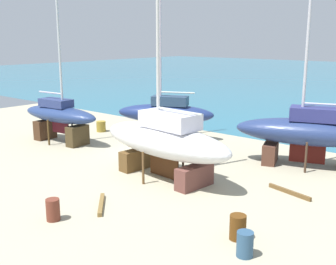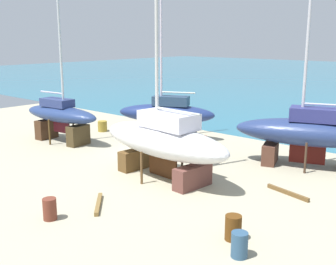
{
  "view_description": "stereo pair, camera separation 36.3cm",
  "coord_description": "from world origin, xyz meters",
  "px_view_note": "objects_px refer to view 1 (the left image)",
  "views": [
    {
      "loc": [
        17.06,
        -18.24,
        6.84
      ],
      "look_at": [
        1.33,
        0.33,
        1.31
      ],
      "focal_mm": 44.82,
      "sensor_mm": 36.0,
      "label": 1
    },
    {
      "loc": [
        17.33,
        -18.0,
        6.84
      ],
      "look_at": [
        1.33,
        0.33,
        1.31
      ],
      "focal_mm": 44.82,
      "sensor_mm": 36.0,
      "label": 2
    }
  ],
  "objects_px": {
    "sailboat_small_center": "(309,132)",
    "barrel_rust_near": "(238,227)",
    "barrel_by_slipway": "(245,244)",
    "barrel_tar_black": "(101,126)",
    "worker": "(206,149)",
    "sailboat_far_slipway": "(60,116)",
    "barrel_tipped_right": "(53,210)",
    "sailboat_large_starboard": "(166,114)",
    "sailboat_mid_port": "(164,140)"
  },
  "relations": [
    {
      "from": "sailboat_mid_port",
      "to": "barrel_rust_near",
      "type": "xyz_separation_m",
      "value": [
        6.22,
        -3.35,
        -1.47
      ]
    },
    {
      "from": "worker",
      "to": "barrel_tipped_right",
      "type": "height_order",
      "value": "worker"
    },
    {
      "from": "barrel_by_slipway",
      "to": "barrel_tar_black",
      "type": "xyz_separation_m",
      "value": [
        -17.43,
        9.1,
        -0.03
      ]
    },
    {
      "from": "worker",
      "to": "barrel_rust_near",
      "type": "distance_m",
      "value": 8.69
    },
    {
      "from": "sailboat_far_slipway",
      "to": "sailboat_mid_port",
      "type": "xyz_separation_m",
      "value": [
        10.05,
        -1.04,
        0.12
      ]
    },
    {
      "from": "sailboat_large_starboard",
      "to": "barrel_tar_black",
      "type": "xyz_separation_m",
      "value": [
        -5.04,
        -1.49,
        -1.34
      ]
    },
    {
      "from": "sailboat_small_center",
      "to": "barrel_rust_near",
      "type": "relative_size",
      "value": 15.58
    },
    {
      "from": "worker",
      "to": "barrel_tipped_right",
      "type": "bearing_deg",
      "value": 178.79
    },
    {
      "from": "barrel_rust_near",
      "to": "sailboat_large_starboard",
      "type": "bearing_deg",
      "value": 140.06
    },
    {
      "from": "barrel_by_slipway",
      "to": "barrel_tipped_right",
      "type": "relative_size",
      "value": 0.98
    },
    {
      "from": "sailboat_large_starboard",
      "to": "worker",
      "type": "height_order",
      "value": "sailboat_large_starboard"
    },
    {
      "from": "sailboat_small_center",
      "to": "sailboat_mid_port",
      "type": "bearing_deg",
      "value": 34.79
    },
    {
      "from": "worker",
      "to": "sailboat_large_starboard",
      "type": "bearing_deg",
      "value": 60.53
    },
    {
      "from": "sailboat_large_starboard",
      "to": "barrel_rust_near",
      "type": "height_order",
      "value": "sailboat_large_starboard"
    },
    {
      "from": "sailboat_mid_port",
      "to": "barrel_tipped_right",
      "type": "xyz_separation_m",
      "value": [
        0.03,
        -6.56,
        -1.49
      ]
    },
    {
      "from": "barrel_tar_black",
      "to": "barrel_tipped_right",
      "type": "height_order",
      "value": "barrel_tipped_right"
    },
    {
      "from": "worker",
      "to": "barrel_by_slipway",
      "type": "height_order",
      "value": "worker"
    },
    {
      "from": "sailboat_large_starboard",
      "to": "barrel_rust_near",
      "type": "xyz_separation_m",
      "value": [
        11.61,
        -9.72,
        -1.29
      ]
    },
    {
      "from": "barrel_tar_black",
      "to": "barrel_tipped_right",
      "type": "bearing_deg",
      "value": -47.59
    },
    {
      "from": "barrel_tar_black",
      "to": "barrel_tipped_right",
      "type": "distance_m",
      "value": 15.51
    },
    {
      "from": "barrel_rust_near",
      "to": "barrel_by_slipway",
      "type": "bearing_deg",
      "value": -47.86
    },
    {
      "from": "sailboat_far_slipway",
      "to": "worker",
      "type": "distance_m",
      "value": 10.63
    },
    {
      "from": "worker",
      "to": "barrel_tar_black",
      "type": "bearing_deg",
      "value": 80.98
    },
    {
      "from": "sailboat_large_starboard",
      "to": "barrel_rust_near",
      "type": "relative_size",
      "value": 13.15
    },
    {
      "from": "sailboat_small_center",
      "to": "barrel_rust_near",
      "type": "bearing_deg",
      "value": 79.69
    },
    {
      "from": "barrel_rust_near",
      "to": "barrel_tar_black",
      "type": "bearing_deg",
      "value": 153.69
    },
    {
      "from": "sailboat_small_center",
      "to": "barrel_tipped_right",
      "type": "distance_m",
      "value": 13.9
    },
    {
      "from": "sailboat_mid_port",
      "to": "barrel_by_slipway",
      "type": "xyz_separation_m",
      "value": [
        7.0,
        -4.21,
        -1.5
      ]
    },
    {
      "from": "sailboat_small_center",
      "to": "sailboat_far_slipway",
      "type": "height_order",
      "value": "sailboat_small_center"
    },
    {
      "from": "sailboat_large_starboard",
      "to": "barrel_tar_black",
      "type": "bearing_deg",
      "value": -10.17
    },
    {
      "from": "sailboat_small_center",
      "to": "worker",
      "type": "relative_size",
      "value": 8.12
    },
    {
      "from": "sailboat_mid_port",
      "to": "sailboat_small_center",
      "type": "bearing_deg",
      "value": -120.95
    },
    {
      "from": "sailboat_far_slipway",
      "to": "barrel_rust_near",
      "type": "bearing_deg",
      "value": -19.99
    },
    {
      "from": "sailboat_small_center",
      "to": "barrel_rust_near",
      "type": "distance_m",
      "value": 10.03
    },
    {
      "from": "barrel_by_slipway",
      "to": "barrel_tar_black",
      "type": "distance_m",
      "value": 19.67
    },
    {
      "from": "sailboat_large_starboard",
      "to": "worker",
      "type": "relative_size",
      "value": 6.86
    },
    {
      "from": "sailboat_large_starboard",
      "to": "barrel_tar_black",
      "type": "distance_m",
      "value": 5.42
    },
    {
      "from": "worker",
      "to": "barrel_tipped_right",
      "type": "xyz_separation_m",
      "value": [
        -0.32,
        -9.6,
        -0.45
      ]
    },
    {
      "from": "sailboat_far_slipway",
      "to": "sailboat_large_starboard",
      "type": "bearing_deg",
      "value": 43.93
    },
    {
      "from": "sailboat_small_center",
      "to": "sailboat_far_slipway",
      "type": "relative_size",
      "value": 1.29
    },
    {
      "from": "sailboat_small_center",
      "to": "sailboat_large_starboard",
      "type": "relative_size",
      "value": 1.18
    },
    {
      "from": "sailboat_far_slipway",
      "to": "barrel_tipped_right",
      "type": "distance_m",
      "value": 12.7
    },
    {
      "from": "sailboat_small_center",
      "to": "barrel_tar_black",
      "type": "bearing_deg",
      "value": -13.35
    },
    {
      "from": "worker",
      "to": "sailboat_small_center",
      "type": "bearing_deg",
      "value": -51.07
    },
    {
      "from": "worker",
      "to": "barrel_tar_black",
      "type": "relative_size",
      "value": 2.17
    },
    {
      "from": "sailboat_far_slipway",
      "to": "barrel_tar_black",
      "type": "bearing_deg",
      "value": 90.7
    },
    {
      "from": "barrel_tipped_right",
      "to": "sailboat_small_center",
      "type": "bearing_deg",
      "value": 70.34
    },
    {
      "from": "sailboat_small_center",
      "to": "sailboat_mid_port",
      "type": "height_order",
      "value": "sailboat_small_center"
    },
    {
      "from": "barrel_rust_near",
      "to": "worker",
      "type": "bearing_deg",
      "value": 132.6
    },
    {
      "from": "worker",
      "to": "barrel_rust_near",
      "type": "bearing_deg",
      "value": -136.7
    }
  ]
}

